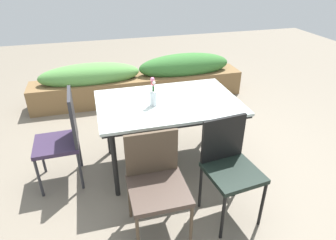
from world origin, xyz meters
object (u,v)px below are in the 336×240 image
object	(u,v)px
chair_end_left	(64,135)
planter_box	(140,80)
chair_near_left	(156,179)
flower_vase	(153,94)
dining_table	(168,107)
chair_near_right	(229,163)

from	to	relation	value
chair_end_left	planter_box	xyz separation A→B (m)	(1.10, 1.81, -0.22)
chair_near_left	chair_end_left	bearing A→B (deg)	-48.21
planter_box	flower_vase	bearing A→B (deg)	-95.81
dining_table	chair_end_left	xyz separation A→B (m)	(-1.07, 0.00, -0.17)
chair_end_left	chair_near_left	distance (m)	1.12
chair_end_left	chair_near_left	xyz separation A→B (m)	(0.74, -0.83, -0.04)
planter_box	chair_near_left	bearing A→B (deg)	-97.59
chair_end_left	chair_near_right	distance (m)	1.62
chair_near_right	chair_near_left	xyz separation A→B (m)	(-0.64, 0.00, -0.04)
flower_vase	dining_table	bearing A→B (deg)	17.10
chair_end_left	chair_near_right	xyz separation A→B (m)	(1.39, -0.84, -0.00)
flower_vase	planter_box	xyz separation A→B (m)	(0.19, 1.86, -0.58)
chair_end_left	planter_box	world-z (taller)	chair_end_left
chair_end_left	flower_vase	distance (m)	0.98
planter_box	chair_end_left	bearing A→B (deg)	-121.21
chair_near_left	planter_box	size ratio (longest dim) A/B	0.25
dining_table	planter_box	size ratio (longest dim) A/B	0.43
chair_near_right	planter_box	distance (m)	2.67
flower_vase	chair_end_left	bearing A→B (deg)	176.69
chair_near_left	planter_box	distance (m)	2.67
chair_near_right	planter_box	bearing A→B (deg)	-90.59
chair_end_left	flower_vase	size ratio (longest dim) A/B	3.36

